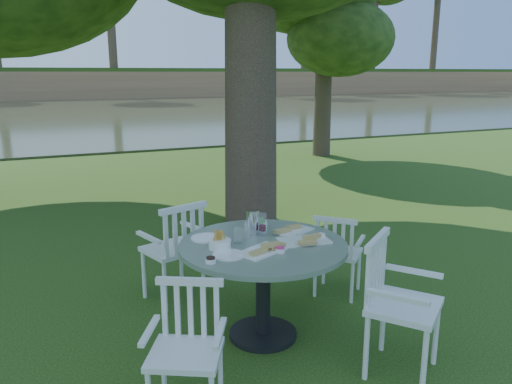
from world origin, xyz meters
The scene contains 9 objects.
ground centered at (0.00, 0.00, 0.00)m, with size 140.00×140.00×0.00m, color #18360B.
table centered at (-0.59, -1.28, 0.65)m, with size 1.34×1.34×0.81m.
chair_ne centered at (0.37, -0.87, 0.48)m, with size 0.57×0.57×0.82m.
chair_nw centered at (-1.05, -0.37, 0.57)m, with size 0.61×0.59×0.97m.
chair_sw centered at (-1.40, -1.92, 0.51)m, with size 0.58×0.56×0.86m.
chair_se centered at (0.06, -2.06, 0.59)m, with size 0.69×0.68×1.00m.
tableware centered at (-0.61, -1.16, 0.85)m, with size 1.11×0.81×0.21m.
river centered at (0.00, 23.00, 0.00)m, with size 100.00×28.00×0.12m, color #2D351F.
far_bank centered at (0.28, 41.12, 7.25)m, with size 100.00×18.00×15.20m.
Camera 1 is at (-2.15, -4.70, 2.13)m, focal length 35.00 mm.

